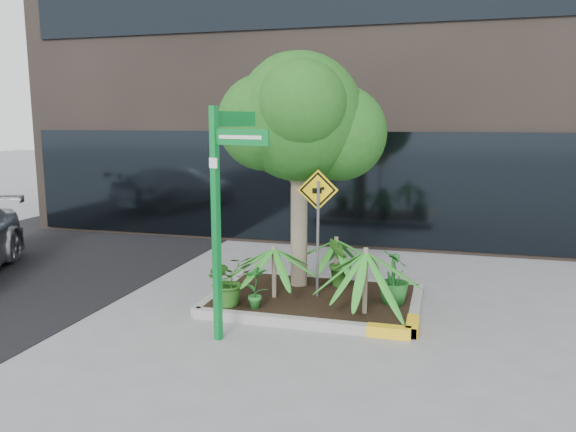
# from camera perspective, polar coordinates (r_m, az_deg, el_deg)

# --- Properties ---
(ground) EXTENTS (80.00, 80.00, 0.00)m
(ground) POSITION_cam_1_polar(r_m,az_deg,el_deg) (9.01, 1.03, -9.41)
(ground) COLOR gray
(ground) RESTS_ON ground
(planter) EXTENTS (3.35, 2.36, 0.15)m
(planter) POSITION_cam_1_polar(r_m,az_deg,el_deg) (9.17, 2.88, -8.39)
(planter) COLOR #9E9E99
(planter) RESTS_ON ground
(tree) EXTENTS (2.74, 2.43, 4.11)m
(tree) POSITION_cam_1_polar(r_m,az_deg,el_deg) (9.37, 1.18, 10.00)
(tree) COLOR gray
(tree) RESTS_ON ground
(palm_front) EXTENTS (1.11, 1.11, 1.23)m
(palm_front) POSITION_cam_1_polar(r_m,az_deg,el_deg) (8.19, 7.91, -3.66)
(palm_front) COLOR gray
(palm_front) RESTS_ON ground
(palm_left) EXTENTS (0.96, 0.96, 1.06)m
(palm_left) POSITION_cam_1_polar(r_m,az_deg,el_deg) (8.88, -1.43, -3.35)
(palm_left) COLOR gray
(palm_left) RESTS_ON ground
(palm_back) EXTENTS (0.93, 0.93, 1.03)m
(palm_back) POSITION_cam_1_polar(r_m,az_deg,el_deg) (9.66, 4.94, -2.45)
(palm_back) COLOR gray
(palm_back) RESTS_ON ground
(shrub_a) EXTENTS (1.00, 1.00, 0.78)m
(shrub_a) POSITION_cam_1_polar(r_m,az_deg,el_deg) (8.66, -6.07, -6.50)
(shrub_a) COLOR #275B1A
(shrub_a) RESTS_ON planter
(shrub_b) EXTENTS (0.62, 0.62, 0.84)m
(shrub_b) POSITION_cam_1_polar(r_m,az_deg,el_deg) (8.82, 10.74, -6.13)
(shrub_b) COLOR #1C5F21
(shrub_b) RESTS_ON planter
(shrub_c) EXTENTS (0.50, 0.50, 0.67)m
(shrub_c) POSITION_cam_1_polar(r_m,az_deg,el_deg) (8.50, -3.32, -7.15)
(shrub_c) COLOR #247529
(shrub_c) RESTS_ON planter
(shrub_d) EXTENTS (0.57, 0.57, 0.86)m
(shrub_d) POSITION_cam_1_polar(r_m,az_deg,el_deg) (9.56, 5.33, -4.70)
(shrub_d) COLOR #2A621C
(shrub_d) RESTS_ON planter
(street_sign_post) EXTENTS (0.89, 1.10, 3.13)m
(street_sign_post) POSITION_cam_1_polar(r_m,az_deg,el_deg) (7.40, -6.71, 1.78)
(street_sign_post) COLOR #0B812F
(street_sign_post) RESTS_ON ground
(cattle_sign) EXTENTS (0.62, 0.23, 2.05)m
(cattle_sign) POSITION_cam_1_polar(r_m,az_deg,el_deg) (8.72, 3.05, 0.37)
(cattle_sign) COLOR slate
(cattle_sign) RESTS_ON ground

